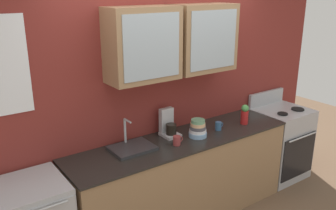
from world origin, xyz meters
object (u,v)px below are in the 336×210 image
(bowl_stack, at_px, (198,129))
(vase, at_px, (245,114))
(sink_faucet, at_px, (132,147))
(cup_near_bowls, at_px, (218,126))
(stove_range, at_px, (279,143))
(cup_near_sink, at_px, (177,141))
(coffee_maker, at_px, (168,126))

(bowl_stack, bearing_deg, vase, -2.10)
(sink_faucet, relative_size, bowl_stack, 2.16)
(vase, distance_m, cup_near_bowls, 0.38)
(sink_faucet, bearing_deg, stove_range, -2.39)
(bowl_stack, bearing_deg, cup_near_sink, -171.40)
(stove_range, relative_size, sink_faucet, 2.69)
(stove_range, distance_m, cup_near_bowls, 1.25)
(stove_range, bearing_deg, vase, -175.61)
(cup_near_bowls, bearing_deg, cup_near_sink, -174.72)
(stove_range, height_order, bowl_stack, bowl_stack)
(vase, xyz_separation_m, coffee_maker, (-0.90, 0.23, -0.01))
(cup_near_bowls, bearing_deg, bowl_stack, -178.09)
(stove_range, relative_size, coffee_maker, 3.82)
(stove_range, height_order, vase, vase)
(stove_range, relative_size, cup_near_bowls, 10.59)
(cup_near_sink, height_order, cup_near_bowls, cup_near_sink)
(bowl_stack, bearing_deg, sink_faucet, 170.19)
(coffee_maker, bearing_deg, sink_faucet, -170.58)
(bowl_stack, bearing_deg, coffee_maker, 137.97)
(vase, distance_m, cup_near_sink, 0.98)
(cup_near_sink, bearing_deg, coffee_maker, 73.28)
(stove_range, relative_size, vase, 4.79)
(cup_near_bowls, distance_m, coffee_maker, 0.57)
(cup_near_sink, distance_m, coffee_maker, 0.27)
(vase, bearing_deg, bowl_stack, 177.90)
(bowl_stack, xyz_separation_m, cup_near_bowls, (0.31, 0.01, -0.04))
(sink_faucet, bearing_deg, vase, -6.12)
(bowl_stack, height_order, cup_near_bowls, bowl_stack)
(stove_range, xyz_separation_m, sink_faucet, (-2.17, 0.09, 0.48))
(stove_range, bearing_deg, cup_near_bowls, -178.77)
(cup_near_sink, relative_size, coffee_maker, 0.39)
(vase, distance_m, coffee_maker, 0.93)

